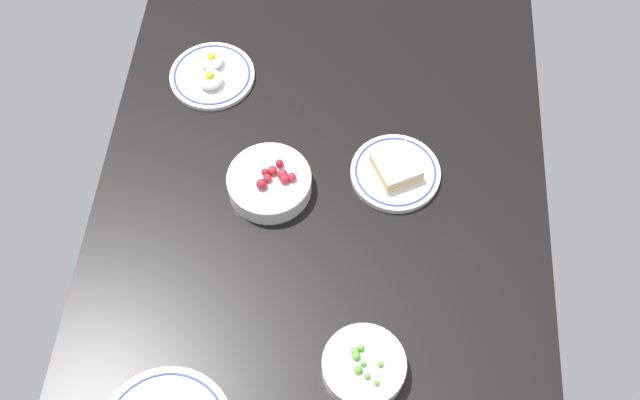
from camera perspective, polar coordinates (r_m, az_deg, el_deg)
The scene contains 5 objects.
dining_table at distance 146.96cm, azimuth 0.00°, elevation -0.78°, with size 123.96×88.36×4.00cm, color black.
bowl_berries at distance 145.42cm, azimuth -3.86°, elevation 1.36°, with size 16.53×16.53×5.97cm.
bowl_peas at distance 129.95cm, azimuth 3.36°, elevation -12.56°, with size 14.43×14.43×5.55cm.
plate_eggs at distance 164.03cm, azimuth -8.25°, elevation 9.46°, with size 18.27×18.27×4.79cm.
plate_sandwich at distance 148.35cm, azimuth 5.79°, elevation 2.21°, with size 17.86×17.86×4.55cm.
Camera 1 is at (-71.71, -5.90, 130.14)cm, focal length 41.97 mm.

